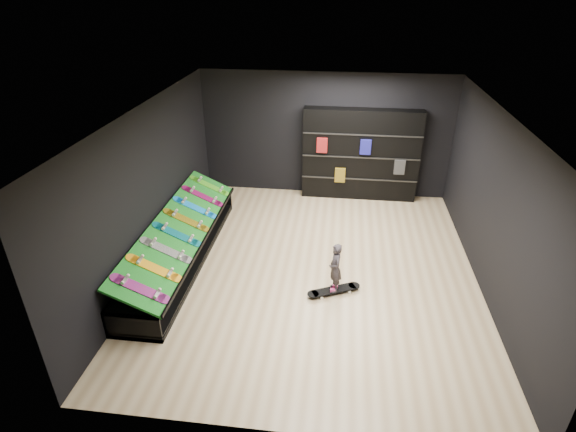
# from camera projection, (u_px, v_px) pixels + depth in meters

# --- Properties ---
(floor) EXTENTS (6.00, 7.00, 0.01)m
(floor) POSITION_uv_depth(u_px,v_px,m) (313.00, 269.00, 8.51)
(floor) COLOR #C9B288
(floor) RESTS_ON ground
(ceiling) EXTENTS (6.00, 7.00, 0.01)m
(ceiling) POSITION_uv_depth(u_px,v_px,m) (318.00, 112.00, 7.10)
(ceiling) COLOR white
(ceiling) RESTS_ON ground
(wall_back) EXTENTS (6.00, 0.02, 3.00)m
(wall_back) POSITION_uv_depth(u_px,v_px,m) (325.00, 135.00, 10.87)
(wall_back) COLOR black
(wall_back) RESTS_ON ground
(wall_front) EXTENTS (6.00, 0.02, 3.00)m
(wall_front) POSITION_uv_depth(u_px,v_px,m) (292.00, 341.00, 4.74)
(wall_front) COLOR black
(wall_front) RESTS_ON ground
(wall_left) EXTENTS (0.02, 7.00, 3.00)m
(wall_left) POSITION_uv_depth(u_px,v_px,m) (150.00, 189.00, 8.13)
(wall_left) COLOR black
(wall_left) RESTS_ON ground
(wall_right) EXTENTS (0.02, 7.00, 3.00)m
(wall_right) POSITION_uv_depth(u_px,v_px,m) (495.00, 207.00, 7.48)
(wall_right) COLOR black
(wall_right) RESTS_ON ground
(display_rack) EXTENTS (0.90, 4.50, 0.50)m
(display_rack) POSITION_uv_depth(u_px,v_px,m) (182.00, 249.00, 8.67)
(display_rack) COLOR black
(display_rack) RESTS_ON ground
(turf_ramp) EXTENTS (0.92, 4.50, 0.46)m
(turf_ramp) POSITION_uv_depth(u_px,v_px,m) (181.00, 228.00, 8.45)
(turf_ramp) COLOR #0F6416
(turf_ramp) RESTS_ON display_rack
(back_shelving) EXTENTS (2.77, 0.32, 2.22)m
(back_shelving) POSITION_uv_depth(u_px,v_px,m) (360.00, 155.00, 10.80)
(back_shelving) COLOR black
(back_shelving) RESTS_ON ground
(floor_skateboard) EXTENTS (0.98, 0.62, 0.09)m
(floor_skateboard) POSITION_uv_depth(u_px,v_px,m) (334.00, 291.00, 7.84)
(floor_skateboard) COLOR black
(floor_skateboard) RESTS_ON ground
(child) EXTENTS (0.19, 0.24, 0.54)m
(child) POSITION_uv_depth(u_px,v_px,m) (335.00, 276.00, 7.69)
(child) COLOR black
(child) RESTS_ON floor_skateboard
(display_board_0) EXTENTS (0.93, 0.22, 0.50)m
(display_board_0) POSITION_uv_depth(u_px,v_px,m) (140.00, 289.00, 6.77)
(display_board_0) COLOR #2626BF
(display_board_0) RESTS_ON turf_ramp
(display_board_1) EXTENTS (0.93, 0.22, 0.50)m
(display_board_1) POSITION_uv_depth(u_px,v_px,m) (154.00, 268.00, 7.25)
(display_board_1) COLOR orange
(display_board_1) RESTS_ON turf_ramp
(display_board_2) EXTENTS (0.93, 0.22, 0.50)m
(display_board_2) POSITION_uv_depth(u_px,v_px,m) (166.00, 250.00, 7.72)
(display_board_2) COLOR black
(display_board_2) RESTS_ON turf_ramp
(display_board_3) EXTENTS (0.93, 0.22, 0.50)m
(display_board_3) POSITION_uv_depth(u_px,v_px,m) (177.00, 234.00, 8.20)
(display_board_3) COLOR #0C8C99
(display_board_3) RESTS_ON turf_ramp
(display_board_4) EXTENTS (0.93, 0.22, 0.50)m
(display_board_4) POSITION_uv_depth(u_px,v_px,m) (187.00, 220.00, 8.67)
(display_board_4) COLOR yellow
(display_board_4) RESTS_ON turf_ramp
(display_board_5) EXTENTS (0.93, 0.22, 0.50)m
(display_board_5) POSITION_uv_depth(u_px,v_px,m) (195.00, 208.00, 9.15)
(display_board_5) COLOR blue
(display_board_5) RESTS_ON turf_ramp
(display_board_6) EXTENTS (0.93, 0.22, 0.50)m
(display_board_6) POSITION_uv_depth(u_px,v_px,m) (203.00, 196.00, 9.62)
(display_board_6) COLOR #E5198C
(display_board_6) RESTS_ON turf_ramp
(display_board_7) EXTENTS (0.93, 0.22, 0.50)m
(display_board_7) POSITION_uv_depth(u_px,v_px,m) (210.00, 186.00, 10.10)
(display_board_7) COLOR green
(display_board_7) RESTS_ON turf_ramp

